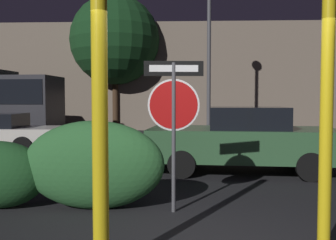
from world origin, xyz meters
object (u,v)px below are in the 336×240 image
yellow_pole_left (100,132)px  yellow_pole_right (327,94)px  tree_0 (115,40)px  stop_sign (174,105)px  passing_car_2 (243,139)px  hedge_bush_2 (94,165)px  street_lamp (209,27)px

yellow_pole_left → yellow_pole_right: 2.33m
yellow_pole_right → tree_0: (-5.17, 16.52, 3.19)m
stop_sign → tree_0: (-3.56, 14.91, 3.33)m
tree_0 → yellow_pole_right: bearing=-72.6°
yellow_pole_right → passing_car_2: (-0.08, 4.84, -0.98)m
stop_sign → hedge_bush_2: (-1.23, 0.12, -0.91)m
stop_sign → street_lamp: size_ratio=0.32×
hedge_bush_2 → street_lamp: bearing=76.1°
passing_car_2 → tree_0: size_ratio=0.61×
passing_car_2 → yellow_pole_left: bearing=162.2°
yellow_pole_right → tree_0: size_ratio=0.47×
yellow_pole_right → hedge_bush_2: 3.49m
yellow_pole_right → passing_car_2: size_ratio=0.77×
yellow_pole_left → passing_car_2: (2.19, 5.25, -0.61)m
passing_car_2 → street_lamp: street_lamp is taller
stop_sign → hedge_bush_2: 1.53m
yellow_pole_right → hedge_bush_2: (-2.84, 1.73, -1.05)m
hedge_bush_2 → tree_0: size_ratio=0.30×
yellow_pole_left → yellow_pole_right: bearing=10.3°
yellow_pole_right → tree_0: bearing=107.4°
yellow_pole_left → hedge_bush_2: yellow_pole_left is taller
yellow_pole_right → passing_car_2: 4.94m
hedge_bush_2 → tree_0: (-2.33, 14.80, 4.24)m
yellow_pole_right → tree_0: 17.61m
street_lamp → tree_0: tree_0 is taller
stop_sign → tree_0: 15.69m
yellow_pole_left → street_lamp: size_ratio=0.39×
hedge_bush_2 → street_lamp: (2.43, 9.80, 3.96)m
stop_sign → street_lamp: street_lamp is taller
yellow_pole_right → hedge_bush_2: size_ratio=1.60×
stop_sign → street_lamp: 10.45m
yellow_pole_left → yellow_pole_right: size_ratio=0.79×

